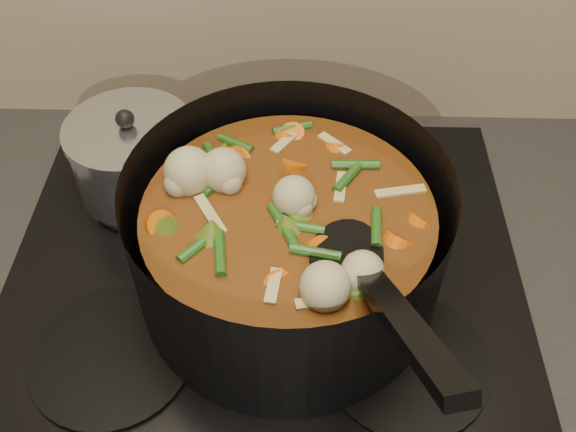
{
  "coord_description": "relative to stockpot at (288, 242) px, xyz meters",
  "views": [
    {
      "loc": [
        0.04,
        1.45,
        1.55
      ],
      "look_at": [
        0.03,
        1.9,
        1.05
      ],
      "focal_mm": 40.0,
      "sensor_mm": 36.0,
      "label": 1
    }
  ],
  "objects": [
    {
      "name": "counter",
      "position": [
        -0.03,
        0.03,
        -0.55
      ],
      "size": [
        2.64,
        0.64,
        0.91
      ],
      "color": "brown",
      "rests_on": "ground"
    },
    {
      "name": "stockpot",
      "position": [
        0.0,
        0.0,
        0.0
      ],
      "size": [
        0.35,
        0.45,
        0.25
      ],
      "rotation": [
        0.0,
        0.0,
        0.03
      ],
      "color": "black",
      "rests_on": "stovetop"
    },
    {
      "name": "saucepan",
      "position": [
        -0.21,
        0.16,
        -0.02
      ],
      "size": [
        0.16,
        0.16,
        0.13
      ],
      "rotation": [
        0.0,
        0.0,
        0.35
      ],
      "color": "silver",
      "rests_on": "stovetop"
    },
    {
      "name": "stovetop",
      "position": [
        -0.03,
        0.03,
        -0.09
      ],
      "size": [
        0.62,
        0.54,
        0.03
      ],
      "color": "black",
      "rests_on": "counter"
    }
  ]
}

